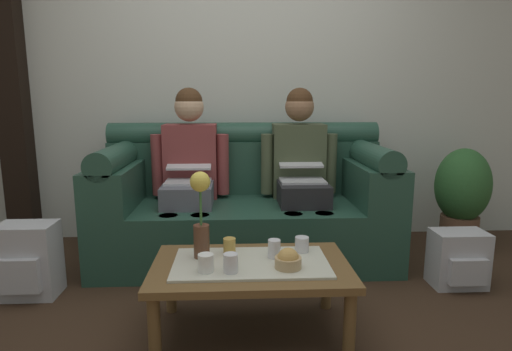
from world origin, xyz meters
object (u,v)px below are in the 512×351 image
(person_right, at_px, (300,167))
(cup_near_right, at_px, (274,249))
(backpack_left, at_px, (28,261))
(potted_plant, at_px, (462,194))
(flower_vase, at_px, (201,213))
(cup_far_right, at_px, (229,246))
(couch, at_px, (245,206))
(cup_far_center, at_px, (302,244))
(backpack_right, at_px, (459,260))
(person_left, at_px, (189,168))
(coffee_table, at_px, (251,272))
(snack_bowl, at_px, (288,260))
(cup_far_left, at_px, (206,263))
(cup_near_left, at_px, (231,263))

(person_right, height_order, cup_near_right, person_right)
(backpack_left, bearing_deg, potted_plant, 12.60)
(flower_vase, height_order, cup_far_right, flower_vase)
(couch, height_order, person_right, person_right)
(cup_far_right, bearing_deg, couch, 83.75)
(cup_far_center, relative_size, backpack_right, 0.22)
(person_right, bearing_deg, person_left, 179.99)
(potted_plant, bearing_deg, flower_vase, -151.05)
(person_left, relative_size, coffee_table, 1.28)
(coffee_table, relative_size, backpack_left, 2.18)
(flower_vase, bearing_deg, couch, 76.36)
(snack_bowl, distance_m, cup_near_right, 0.14)
(snack_bowl, relative_size, backpack_left, 0.29)
(cup_far_center, xyz_separation_m, cup_far_left, (-0.47, -0.23, 0.00))
(backpack_right, bearing_deg, person_right, 146.65)
(cup_near_right, height_order, cup_far_right, cup_near_right)
(coffee_table, relative_size, potted_plant, 1.22)
(cup_far_left, distance_m, backpack_left, 1.23)
(cup_near_right, xyz_separation_m, potted_plant, (1.53, 1.07, 0.01))
(couch, relative_size, cup_near_right, 22.35)
(couch, bearing_deg, flower_vase, -103.64)
(coffee_table, distance_m, backpack_left, 1.36)
(person_right, bearing_deg, snack_bowl, -101.33)
(cup_near_left, relative_size, potted_plant, 0.11)
(snack_bowl, distance_m, potted_plant, 1.90)
(couch, relative_size, flower_vase, 4.75)
(couch, bearing_deg, cup_far_left, -100.09)
(person_right, bearing_deg, coffee_table, -110.60)
(cup_far_center, xyz_separation_m, cup_far_right, (-0.37, -0.01, 0.00))
(flower_vase, xyz_separation_m, snack_bowl, (0.41, -0.15, -0.19))
(snack_bowl, distance_m, cup_far_center, 0.23)
(cup_near_right, bearing_deg, person_right, 74.48)
(backpack_left, xyz_separation_m, backpack_right, (2.57, 0.01, -0.04))
(backpack_right, bearing_deg, potted_plant, 61.69)
(snack_bowl, height_order, cup_near_right, snack_bowl)
(flower_vase, relative_size, backpack_left, 0.98)
(person_right, xyz_separation_m, snack_bowl, (-0.23, -1.14, -0.25))
(couch, bearing_deg, cup_far_center, -74.14)
(snack_bowl, height_order, cup_far_left, snack_bowl)
(cup_far_left, xyz_separation_m, cup_far_right, (0.10, 0.22, -0.00))
(cup_far_right, bearing_deg, backpack_right, 14.38)
(person_right, relative_size, snack_bowl, 9.78)
(coffee_table, relative_size, flower_vase, 2.21)
(cup_near_left, relative_size, cup_near_right, 0.95)
(couch, distance_m, potted_plant, 1.64)
(person_left, xyz_separation_m, cup_near_right, (0.51, -1.01, -0.24))
(person_left, xyz_separation_m, snack_bowl, (0.57, -1.14, -0.25))
(couch, relative_size, coffee_table, 2.15)
(person_left, distance_m, flower_vase, 1.00)
(coffee_table, bearing_deg, person_right, 69.40)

